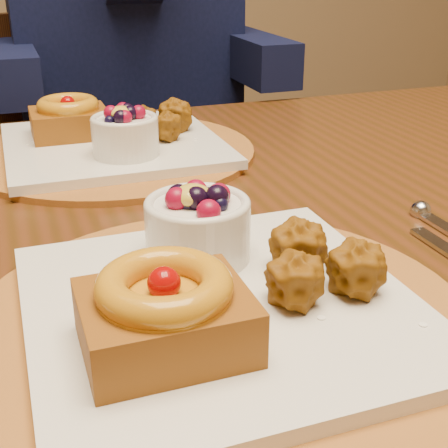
{
  "coord_description": "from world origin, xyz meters",
  "views": [
    {
      "loc": [
        -0.23,
        -0.49,
        1.01
      ],
      "look_at": [
        -0.08,
        -0.07,
        0.81
      ],
      "focal_mm": 50.0,
      "sensor_mm": 36.0,
      "label": 1
    }
  ],
  "objects_px": {
    "dining_table": "(156,279)",
    "place_setting_near": "(216,293)",
    "place_setting_far": "(112,140)",
    "chair_far": "(85,218)"
  },
  "relations": [
    {
      "from": "place_setting_near",
      "to": "place_setting_far",
      "type": "height_order",
      "value": "place_setting_near"
    },
    {
      "from": "place_setting_far",
      "to": "dining_table",
      "type": "bearing_deg",
      "value": -89.42
    },
    {
      "from": "dining_table",
      "to": "place_setting_near",
      "type": "bearing_deg",
      "value": -90.68
    },
    {
      "from": "place_setting_far",
      "to": "chair_far",
      "type": "bearing_deg",
      "value": 90.25
    },
    {
      "from": "chair_far",
      "to": "place_setting_near",
      "type": "bearing_deg",
      "value": -104.92
    },
    {
      "from": "place_setting_far",
      "to": "chair_far",
      "type": "relative_size",
      "value": 0.42
    },
    {
      "from": "dining_table",
      "to": "place_setting_near",
      "type": "relative_size",
      "value": 4.21
    },
    {
      "from": "place_setting_near",
      "to": "place_setting_far",
      "type": "xyz_separation_m",
      "value": [
        0.0,
        0.43,
        -0.0
      ]
    },
    {
      "from": "dining_table",
      "to": "place_setting_near",
      "type": "distance_m",
      "value": 0.24
    },
    {
      "from": "chair_far",
      "to": "dining_table",
      "type": "bearing_deg",
      "value": -104.65
    }
  ]
}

